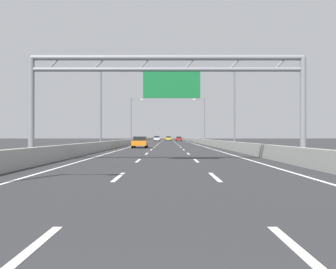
{
  "coord_description": "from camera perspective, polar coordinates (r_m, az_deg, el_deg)",
  "views": [
    {
      "loc": [
        0.05,
        -1.12,
        1.54
      ],
      "look_at": [
        -0.3,
        78.4,
        1.87
      ],
      "focal_mm": 39.0,
      "sensor_mm": 36.0,
      "label": 1
    }
  ],
  "objects": [
    {
      "name": "streetlamp_right_far",
      "position": [
        76.94,
        5.79,
        2.64
      ],
      "size": [
        2.58,
        0.28,
        9.5
      ],
      "color": "slate",
      "rests_on": "ground_plane"
    },
    {
      "name": "lane_dash_right_1",
      "position": [
        13.82,
        7.57,
        -6.59
      ],
      "size": [
        0.16,
        3.0,
        0.01
      ],
      "primitive_type": "cube",
      "color": "white",
      "rests_on": "ground_plane"
    },
    {
      "name": "streetlamp_left_mid",
      "position": [
        42.75,
        -9.91,
        4.95
      ],
      "size": [
        2.58,
        0.28,
        9.5
      ],
      "color": "slate",
      "rests_on": "ground_plane"
    },
    {
      "name": "yellow_car",
      "position": [
        124.84,
        0.32,
        -0.6
      ],
      "size": [
        1.85,
        4.66,
        1.45
      ],
      "color": "yellow",
      "rests_on": "ground_plane"
    },
    {
      "name": "lane_dash_left_5",
      "position": [
        49.68,
        -1.88,
        -2.0
      ],
      "size": [
        0.16,
        3.0,
        0.01
      ],
      "primitive_type": "cube",
      "color": "white",
      "rests_on": "ground_plane"
    },
    {
      "name": "lane_dash_right_6",
      "position": [
        58.67,
        1.96,
        -1.73
      ],
      "size": [
        0.16,
        3.0,
        0.01
      ],
      "primitive_type": "cube",
      "color": "white",
      "rests_on": "ground_plane"
    },
    {
      "name": "lane_dash_right_13",
      "position": [
        121.64,
        1.08,
        -0.96
      ],
      "size": [
        0.16,
        3.0,
        0.01
      ],
      "primitive_type": "cube",
      "color": "white",
      "rests_on": "ground_plane"
    },
    {
      "name": "edge_line_left",
      "position": [
        89.29,
        -3.15,
        -1.22
      ],
      "size": [
        0.16,
        176.0,
        0.01
      ],
      "primitive_type": "cube",
      "color": "white",
      "rests_on": "ground_plane"
    },
    {
      "name": "lane_dash_right_8",
      "position": [
        76.66,
        1.56,
        -1.38
      ],
      "size": [
        0.16,
        3.0,
        0.01
      ],
      "primitive_type": "cube",
      "color": "white",
      "rests_on": "ground_plane"
    },
    {
      "name": "lane_dash_left_15",
      "position": [
        139.64,
        -0.51,
        -0.87
      ],
      "size": [
        0.16,
        3.0,
        0.01
      ],
      "primitive_type": "cube",
      "color": "white",
      "rests_on": "ground_plane"
    },
    {
      "name": "lane_dash_right_12",
      "position": [
        112.65,
        1.14,
        -1.02
      ],
      "size": [
        0.16,
        3.0,
        0.01
      ],
      "primitive_type": "cube",
      "color": "white",
      "rests_on": "ground_plane"
    },
    {
      "name": "lane_dash_right_14",
      "position": [
        130.64,
        1.02,
        -0.91
      ],
      "size": [
        0.16,
        3.0,
        0.01
      ],
      "primitive_type": "cube",
      "color": "white",
      "rests_on": "ground_plane"
    },
    {
      "name": "barrier_right",
      "position": [
        111.34,
        3.78,
        -0.79
      ],
      "size": [
        0.45,
        220.0,
        0.95
      ],
      "color": "#9E9E99",
      "rests_on": "ground_plane"
    },
    {
      "name": "lane_dash_left_3",
      "position": [
        31.71,
        -3.1,
        -3.0
      ],
      "size": [
        0.16,
        3.0,
        0.01
      ],
      "primitive_type": "cube",
      "color": "white",
      "rests_on": "ground_plane"
    },
    {
      "name": "lane_dash_right_10",
      "position": [
        94.65,
        1.31,
        -1.17
      ],
      "size": [
        0.16,
        3.0,
        0.01
      ],
      "primitive_type": "cube",
      "color": "white",
      "rests_on": "ground_plane"
    },
    {
      "name": "lane_dash_right_5",
      "position": [
        49.68,
        2.27,
        -2.0
      ],
      "size": [
        0.16,
        3.0,
        0.01
      ],
      "primitive_type": "cube",
      "color": "white",
      "rests_on": "ground_plane"
    },
    {
      "name": "lane_dash_right_7",
      "position": [
        67.66,
        1.74,
        -1.54
      ],
      "size": [
        0.16,
        3.0,
        0.01
      ],
      "primitive_type": "cube",
      "color": "white",
      "rests_on": "ground_plane"
    },
    {
      "name": "lane_dash_left_7",
      "position": [
        67.67,
        -1.31,
        -1.54
      ],
      "size": [
        0.16,
        3.0,
        0.01
      ],
      "primitive_type": "cube",
      "color": "white",
      "rests_on": "ground_plane"
    },
    {
      "name": "lane_dash_right_4",
      "position": [
        40.69,
        2.72,
        -2.39
      ],
      "size": [
        0.16,
        3.0,
        0.01
      ],
      "primitive_type": "cube",
      "color": "white",
      "rests_on": "ground_plane"
    },
    {
      "name": "streetlamp_left_far",
      "position": [
        76.95,
        -5.36,
        2.64
      ],
      "size": [
        2.58,
        0.28,
        9.5
      ],
      "color": "slate",
      "rests_on": "ground_plane"
    },
    {
      "name": "streetlamp_right_mid",
      "position": [
        42.73,
        10.29,
        4.95
      ],
      "size": [
        2.58,
        0.28,
        9.5
      ],
      "color": "slate",
      "rests_on": "ground_plane"
    },
    {
      "name": "lane_dash_left_9",
      "position": [
        85.66,
        -0.98,
        -1.26
      ],
      "size": [
        0.16,
        3.0,
        0.01
      ],
      "primitive_type": "cube",
      "color": "white",
      "rests_on": "ground_plane"
    },
    {
      "name": "lane_dash_left_2",
      "position": [
        22.75,
        -4.42,
        -4.09
      ],
      "size": [
        0.16,
        3.0,
        0.01
      ],
      "primitive_type": "cube",
      "color": "white",
      "rests_on": "ground_plane"
    },
    {
      "name": "lane_dash_right_2",
      "position": [
        22.74,
        4.68,
        -4.1
      ],
      "size": [
        0.16,
        3.0,
        0.01
      ],
      "primitive_type": "cube",
      "color": "white",
      "rests_on": "ground_plane"
    },
    {
      "name": "lane_dash_right_15",
      "position": [
        139.64,
        0.97,
        -0.87
      ],
      "size": [
        0.16,
        3.0,
        0.01
      ],
      "primitive_type": "cube",
      "color": "white",
      "rests_on": "ground_plane"
    },
    {
      "name": "lane_dash_left_13",
      "position": [
        121.65,
        -0.62,
        -0.96
      ],
      "size": [
        0.16,
        3.0,
        0.01
      ],
      "primitive_type": "cube",
      "color": "white",
      "rests_on": "ground_plane"
    },
    {
      "name": "sign_gantry",
      "position": [
        21.92,
        0.21,
        8.46
      ],
      "size": [
        16.54,
        0.36,
        6.36
      ],
      "color": "gray",
      "rests_on": "ground_plane"
    },
    {
      "name": "lane_dash_right_9",
      "position": [
        85.65,
        1.42,
        -1.26
      ],
      "size": [
        0.16,
        3.0,
        0.01
      ],
      "primitive_type": "cube",
      "color": "white",
      "rests_on": "ground_plane"
    },
    {
      "name": "barrier_left",
      "position": [
        111.34,
        -3.33,
        -0.79
      ],
      "size": [
        0.45,
        220.0,
        0.95
      ],
      "color": "#9E9E99",
      "rests_on": "ground_plane"
    },
    {
      "name": "orange_car",
      "position": [
        47.5,
        -4.15,
        -1.19
      ],
      "size": [
        1.86,
        4.17,
        1.47
      ],
      "color": "orange",
      "rests_on": "ground_plane"
    },
    {
      "name": "lane_dash_right_11",
      "position": [
        103.65,
        1.22,
        -1.09
      ],
      "size": [
        0.16,
        3.0,
        0.01
      ],
      "primitive_type": "cube",
      "color": "white",
      "rests_on": "ground_plane"
    },
    {
      "name": "lane_dash_left_14",
      "position": [
        130.64,
        -0.56,
        -0.91
      ],
      "size": [
        0.16,
        3.0,
        0.01
      ],
      "primitive_type": "cube",
      "color": "white",
      "rests_on": "ground_plane"
    },
    {
      "name": "lane_dash_right_17",
      "position": [
        157.64,
        0.89,
        -0.8
      ],
      "size": [
        0.16,
        3.0,
        0.01
      ],
      "primitive_type": "cube",
      "color": "white",
      "rests_on": "ground_plane"
    },
    {
      "name": "lane_dash_left_1",
      "position": [
        13.83,
        -7.49,
        -6.59
      ],
      "size": [
        0.16,
        3.0,
        0.01
      ],
      "primitive_type": "cube",
      "color": "white",
      "rests_on": "ground_plane"
    },
    {
      "name": "lane_dash_left_12",
      "position": [
        112.65,
        -0.69,
        -1.02
      ],
      "size": [
        0.16,
        3.0,
        0.01
      ],
      "primitive_type": "cube",
      "color": "white",
      "rests_on": "ground_plane"
    },
    {
      "name": "lane_dash_left_17",
      "position": [
        157.64,
        -0.42,
        -0.8
      ],
      "size": [
        0.16,
        3.0,
        0.01
      ],
      "primitive_type": "cube",
      "color": "white",
      "rests_on": "ground_plane"
    },
    {
      "name": "red_car",
      "position": [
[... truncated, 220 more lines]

